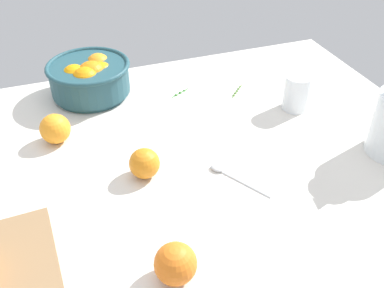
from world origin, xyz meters
The scene contains 9 objects.
ground_plane centered at (0.00, 0.00, -1.50)cm, with size 117.69×93.39×3.00cm, color silver.
fruit_bowl centered at (-19.23, 34.50, 5.52)cm, with size 22.45×22.45×10.65cm.
juice_glass centered at (30.33, 9.53, 4.32)cm, with size 6.84×6.84×9.47cm.
loose_orange_0 centered at (-14.01, -3.44, 3.33)cm, with size 6.65×6.65×6.65cm, color orange.
loose_orange_1 centered at (-30.59, 15.68, 3.58)cm, with size 7.15×7.15×7.15cm, color orange.
loose_orange_2 centered at (-15.87, -30.55, 3.63)cm, with size 7.25×7.25×7.25cm, color orange.
spoon centered at (3.07, -10.04, 0.43)cm, with size 9.09×14.07×1.00cm.
herb_sprig_0 centered at (19.44, 22.53, 0.26)cm, with size 5.74×5.98×0.82cm.
herb_sprig_1 centered at (4.00, 27.06, 0.26)cm, with size 6.03×3.50×0.92cm.
Camera 1 is at (-28.54, -73.95, 62.42)cm, focal length 40.79 mm.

